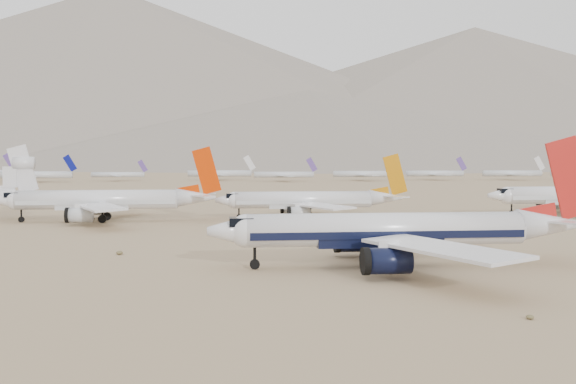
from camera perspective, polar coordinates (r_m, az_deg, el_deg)
The scene contains 8 objects.
ground at distance 82.78m, azimuth 5.12°, elevation -6.71°, with size 7000.00×7000.00×0.00m, color #8C6F51.
main_airliner at distance 83.94m, azimuth 10.14°, elevation -3.39°, with size 48.14×47.02×16.99m.
row2_gold_tail at distance 148.60m, azimuth 2.07°, elevation -0.75°, with size 42.52×41.58×15.14m.
row2_orange_tail at distance 147.12m, azimuth -15.77°, elevation -0.73°, with size 46.71×45.70×16.66m.
distant_storage_row at distance 400.16m, azimuth 0.05°, elevation 1.64°, with size 622.32×68.04×15.34m.
mountain_range at distance 1739.12m, azimuth -3.43°, elevation 8.82°, with size 7354.00×3024.00×470.00m.
foothills at distance 1299.95m, azimuth 18.50°, elevation 5.19°, with size 4637.50×1395.00×155.00m.
desert_scrub at distance 52.88m, azimuth -1.50°, elevation -11.97°, with size 261.14×121.67×0.63m.
Camera 1 is at (-16.17, -79.98, 13.95)m, focal length 40.00 mm.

